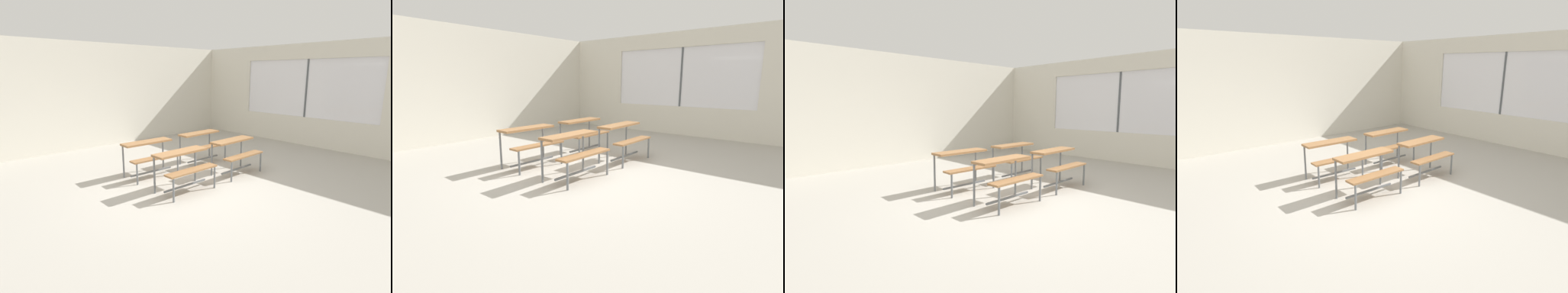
# 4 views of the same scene
# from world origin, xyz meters

# --- Properties ---
(ground) EXTENTS (10.00, 9.00, 0.05)m
(ground) POSITION_xyz_m (0.00, 0.00, -0.03)
(ground) COLOR #ADA89E
(wall_back) EXTENTS (10.00, 0.12, 3.00)m
(wall_back) POSITION_xyz_m (0.00, 4.50, 1.50)
(wall_back) COLOR silver
(wall_back) RESTS_ON ground
(wall_right) EXTENTS (0.12, 9.00, 3.00)m
(wall_right) POSITION_xyz_m (5.00, -0.13, 1.45)
(wall_right) COLOR silver
(wall_right) RESTS_ON ground
(desk_bench_r0c0) EXTENTS (1.10, 0.60, 0.74)m
(desk_bench_r0c0) POSITION_xyz_m (-0.20, 0.01, 0.56)
(desk_bench_r0c0) COLOR olive
(desk_bench_r0c0) RESTS_ON ground
(desk_bench_r0c1) EXTENTS (1.11, 0.62, 0.74)m
(desk_bench_r0c1) POSITION_xyz_m (1.30, 0.04, 0.56)
(desk_bench_r0c1) COLOR olive
(desk_bench_r0c1) RESTS_ON ground
(desk_bench_r1c0) EXTENTS (1.12, 0.62, 0.74)m
(desk_bench_r1c0) POSITION_xyz_m (-0.19, 1.14, 0.56)
(desk_bench_r1c0) COLOR olive
(desk_bench_r1c0) RESTS_ON ground
(desk_bench_r1c1) EXTENTS (1.11, 0.60, 0.74)m
(desk_bench_r1c1) POSITION_xyz_m (1.33, 1.13, 0.56)
(desk_bench_r1c1) COLOR olive
(desk_bench_r1c1) RESTS_ON ground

